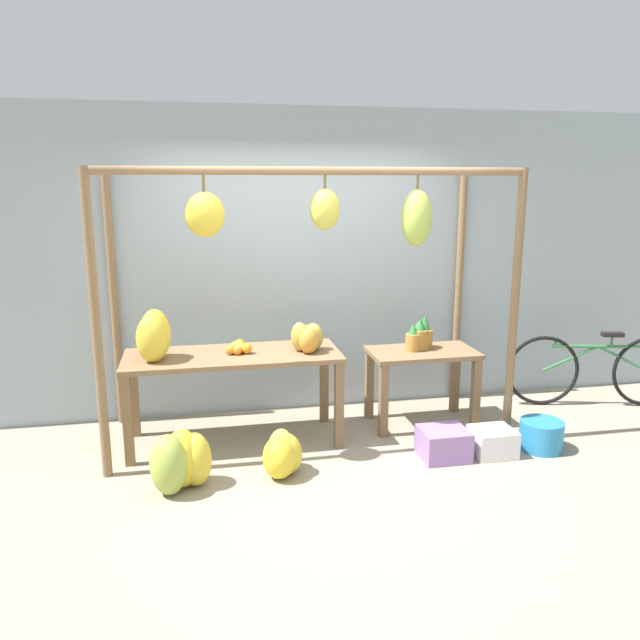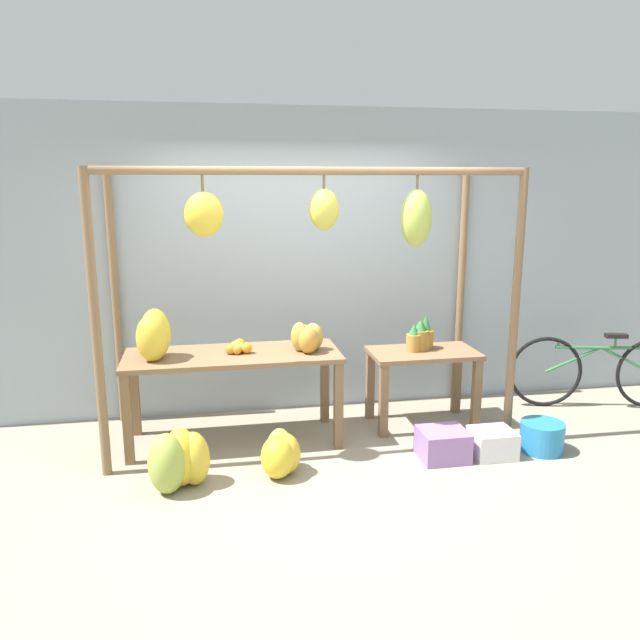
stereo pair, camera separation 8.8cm
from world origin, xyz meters
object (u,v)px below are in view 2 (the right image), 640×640
object	(u,v)px
banana_pile_ground_left	(179,460)
fruit_crate_purple	(492,443)
banana_pile_on_table	(153,336)
blue_bucket	(542,437)
parked_bicycle	(599,371)
pineapple_cluster	(421,337)
fruit_crate_white	(443,444)
papaya_pile	(307,338)
banana_pile_ground_right	(280,454)
orange_pile	(239,347)

from	to	relation	value
banana_pile_ground_left	fruit_crate_purple	distance (m)	2.44
banana_pile_ground_left	banana_pile_on_table	bearing A→B (deg)	104.66
blue_bucket	parked_bicycle	bearing A→B (deg)	38.20
pineapple_cluster	banana_pile_ground_left	size ratio (longest dim) A/B	0.62
fruit_crate_white	blue_bucket	xyz separation A→B (m)	(0.85, -0.01, 0.00)
banana_pile_on_table	fruit_crate_purple	xyz separation A→B (m)	(2.62, -0.62, -0.85)
banana_pile_on_table	papaya_pile	bearing A→B (deg)	0.39
banana_pile_on_table	blue_bucket	world-z (taller)	banana_pile_on_table
banana_pile_ground_right	fruit_crate_white	bearing A→B (deg)	1.45
banana_pile_ground_left	blue_bucket	distance (m)	2.87
parked_bicycle	papaya_pile	bearing A→B (deg)	-175.77
banana_pile_on_table	fruit_crate_purple	distance (m)	2.82
banana_pile_ground_left	papaya_pile	size ratio (longest dim) A/B	1.53
pineapple_cluster	fruit_crate_white	bearing A→B (deg)	-94.73
banana_pile_on_table	papaya_pile	size ratio (longest dim) A/B	1.25
fruit_crate_white	banana_pile_ground_right	bearing A→B (deg)	-178.55
parked_bicycle	blue_bucket	bearing A→B (deg)	-141.80
banana_pile_ground_left	parked_bicycle	size ratio (longest dim) A/B	0.29
orange_pile	blue_bucket	world-z (taller)	orange_pile
orange_pile	papaya_pile	distance (m)	0.57
banana_pile_on_table	orange_pile	world-z (taller)	banana_pile_on_table
fruit_crate_purple	banana_pile_ground_left	bearing A→B (deg)	-177.97
banana_pile_on_table	pineapple_cluster	size ratio (longest dim) A/B	1.32
orange_pile	blue_bucket	size ratio (longest dim) A/B	0.65
papaya_pile	fruit_crate_white	bearing A→B (deg)	-31.68
fruit_crate_white	parked_bicycle	world-z (taller)	parked_bicycle
fruit_crate_purple	blue_bucket	bearing A→B (deg)	1.53
fruit_crate_white	parked_bicycle	distance (m)	2.08
pineapple_cluster	banana_pile_ground_right	xyz separation A→B (m)	(-1.36, -0.80, -0.64)
orange_pile	fruit_crate_purple	distance (m)	2.19
parked_bicycle	papaya_pile	xyz separation A→B (m)	(-2.88, -0.21, 0.52)
orange_pile	parked_bicycle	xyz separation A→B (m)	(3.44, 0.14, -0.45)
fruit_crate_white	papaya_pile	world-z (taller)	papaya_pile
pineapple_cluster	fruit_crate_purple	distance (m)	1.10
banana_pile_on_table	fruit_crate_purple	size ratio (longest dim) A/B	1.22
banana_pile_on_table	orange_pile	xyz separation A→B (m)	(0.67, 0.08, -0.15)
banana_pile_on_table	banana_pile_ground_right	distance (m)	1.37
papaya_pile	blue_bucket	bearing A→B (deg)	-18.66
banana_pile_ground_right	orange_pile	bearing A→B (deg)	109.20
banana_pile_ground_right	papaya_pile	world-z (taller)	papaya_pile
banana_pile_ground_right	fruit_crate_white	size ratio (longest dim) A/B	1.12
orange_pile	banana_pile_ground_left	world-z (taller)	orange_pile
banana_pile_on_table	fruit_crate_white	distance (m)	2.44
orange_pile	fruit_crate_purple	world-z (taller)	orange_pile
fruit_crate_white	papaya_pile	size ratio (longest dim) A/B	1.14
banana_pile_ground_left	fruit_crate_purple	size ratio (longest dim) A/B	1.49
pineapple_cluster	fruit_crate_white	world-z (taller)	pineapple_cluster
banana_pile_ground_left	fruit_crate_white	distance (m)	2.03
banana_pile_ground_right	parked_bicycle	xyz separation A→B (m)	(3.19, 0.85, 0.20)
banana_pile_on_table	blue_bucket	bearing A→B (deg)	-11.27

